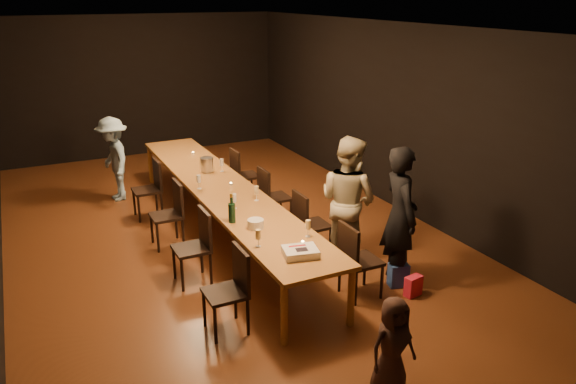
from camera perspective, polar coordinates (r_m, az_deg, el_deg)
name	(u,v)px	position (r m, az deg, el deg)	size (l,w,h in m)	color
ground	(224,234)	(8.50, -6.50, -4.29)	(10.00, 10.00, 0.00)	#462311
room_shell	(218,96)	(7.89, -7.09, 9.63)	(6.04, 10.04, 3.02)	black
table	(222,190)	(8.24, -6.69, 0.17)	(0.90, 6.00, 0.75)	#9C682D
chair_right_0	(361,260)	(6.69, 7.46, -6.85)	(0.42, 0.42, 0.93)	black
chair_right_1	(312,224)	(7.62, 2.50, -3.27)	(0.42, 0.42, 0.93)	black
chair_right_2	(275,197)	(8.62, -1.31, -0.47)	(0.42, 0.42, 0.93)	black
chair_right_3	(246,175)	(9.66, -4.32, 1.74)	(0.42, 0.42, 0.93)	black
chair_left_0	(225,292)	(6.01, -6.43, -10.08)	(0.42, 0.42, 0.93)	black
chair_left_1	(191,248)	(7.03, -9.81, -5.62)	(0.42, 0.42, 0.93)	black
chair_left_2	(166,215)	(8.10, -12.29, -2.30)	(0.42, 0.42, 0.93)	black
chair_left_3	(147,190)	(9.20, -14.17, 0.24)	(0.42, 0.42, 0.93)	black
woman_birthday	(400,216)	(6.94, 11.31, -2.40)	(0.64, 0.42, 1.75)	black
woman_tan	(348,200)	(7.37, 6.11, -0.86)	(0.84, 0.65, 1.73)	#B6AC89
man_blue	(114,159)	(10.07, -17.28, 3.20)	(0.94, 0.54, 1.46)	#7CA2BF
child	(393,346)	(5.26, 10.57, -15.08)	(0.46, 0.30, 0.94)	#392520
gift_bag_red	(413,286)	(6.95, 12.61, -9.30)	(0.21, 0.12, 0.25)	red
gift_bag_blue	(398,275)	(7.12, 11.14, -8.26)	(0.23, 0.16, 0.29)	#2850B1
birthday_cake	(300,252)	(6.08, 1.26, -6.11)	(0.42, 0.37, 0.09)	white
plate_stack	(256,224)	(6.76, -3.31, -3.25)	(0.20, 0.20, 0.11)	white
champagne_bottle	(232,208)	(6.91, -5.74, -1.63)	(0.09, 0.09, 0.37)	black
ice_bucket	(207,165)	(8.95, -8.26, 2.78)	(0.21, 0.21, 0.23)	silver
wineglass_0	(258,238)	(6.26, -3.04, -4.71)	(0.06, 0.06, 0.21)	beige
wineglass_1	(308,228)	(6.51, 2.04, -3.72)	(0.06, 0.06, 0.21)	beige
wineglass_2	(234,201)	(7.36, -5.49, -0.94)	(0.06, 0.06, 0.21)	silver
wineglass_3	(256,193)	(7.63, -3.23, -0.14)	(0.06, 0.06, 0.21)	beige
wineglass_4	(199,182)	(8.17, -9.04, 1.02)	(0.06, 0.06, 0.21)	silver
wineglass_5	(222,165)	(8.91, -6.74, 2.72)	(0.06, 0.06, 0.21)	silver
tealight_near	(303,243)	(6.36, 1.50, -5.18)	(0.05, 0.05, 0.03)	#B2B7B2
tealight_mid	(231,184)	(8.30, -5.82, 0.81)	(0.05, 0.05, 0.03)	#B2B7B2
tealight_far	(193,153)	(10.00, -9.62, 3.92)	(0.05, 0.05, 0.03)	#B2B7B2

